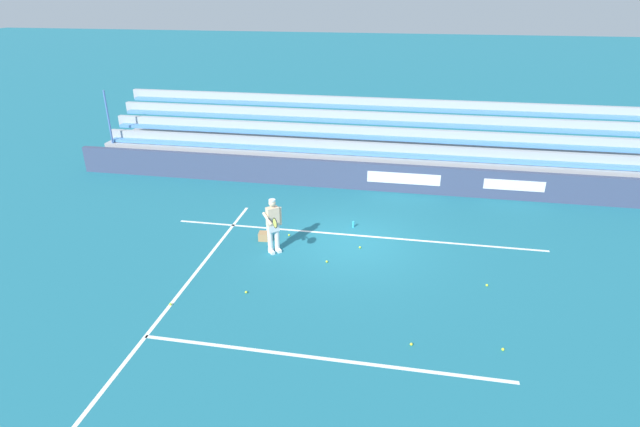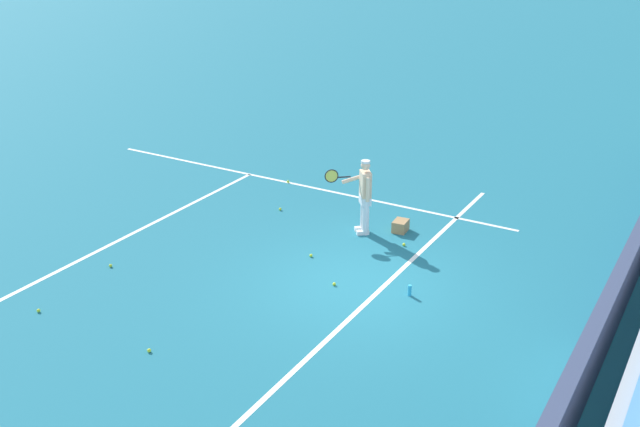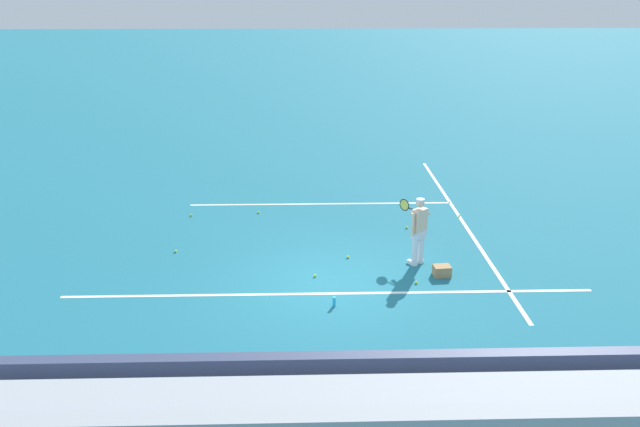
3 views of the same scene
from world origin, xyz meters
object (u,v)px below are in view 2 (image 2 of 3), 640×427
(water_bottle, at_px, (410,290))
(tennis_ball_far_right, at_px, (280,209))
(tennis_player, at_px, (364,196))
(tennis_ball_on_baseline, at_px, (39,311))
(tennis_ball_stray_back, at_px, (288,182))
(tennis_ball_far_left, at_px, (149,350))
(ball_box_cardboard, at_px, (400,226))
(tennis_ball_toward_net, at_px, (334,284))
(tennis_ball_midcourt, at_px, (404,244))
(tennis_ball_by_box, at_px, (311,255))
(tennis_ball_near_player, at_px, (111,266))

(water_bottle, bearing_deg, tennis_ball_far_right, 62.72)
(tennis_player, height_order, water_bottle, tennis_player)
(tennis_ball_on_baseline, height_order, water_bottle, water_bottle)
(tennis_ball_on_baseline, xyz_separation_m, tennis_ball_stray_back, (8.02, -0.28, 0.00))
(tennis_ball_far_right, relative_size, tennis_ball_far_left, 1.00)
(tennis_player, bearing_deg, ball_box_cardboard, -55.55)
(tennis_ball_toward_net, bearing_deg, tennis_ball_far_left, 157.11)
(tennis_ball_midcourt, xyz_separation_m, tennis_ball_toward_net, (-2.35, 0.42, 0.00))
(tennis_ball_toward_net, distance_m, water_bottle, 1.49)
(tennis_ball_stray_back, height_order, water_bottle, water_bottle)
(tennis_ball_by_box, bearing_deg, tennis_player, -12.22)
(tennis_player, relative_size, tennis_ball_toward_net, 25.98)
(tennis_ball_on_baseline, bearing_deg, tennis_ball_stray_back, -1.99)
(tennis_ball_far_left, bearing_deg, tennis_ball_on_baseline, 90.79)
(tennis_player, bearing_deg, tennis_ball_stray_back, 60.09)
(tennis_ball_midcourt, distance_m, tennis_ball_on_baseline, 7.54)
(tennis_ball_stray_back, height_order, tennis_ball_by_box, same)
(tennis_ball_toward_net, bearing_deg, water_bottle, -75.04)
(tennis_ball_on_baseline, bearing_deg, tennis_ball_by_box, -34.76)
(tennis_ball_midcourt, distance_m, tennis_ball_stray_back, 4.76)
(tennis_player, distance_m, tennis_ball_by_box, 1.93)
(tennis_ball_on_baseline, bearing_deg, tennis_ball_far_left, -89.21)
(tennis_player, distance_m, tennis_ball_far_right, 2.49)
(tennis_player, xyz_separation_m, tennis_ball_on_baseline, (-6.18, 3.48, -0.86))
(tennis_player, height_order, tennis_ball_near_player, tennis_player)
(tennis_ball_far_right, relative_size, tennis_ball_near_player, 1.00)
(tennis_ball_toward_net, relative_size, water_bottle, 0.30)
(tennis_ball_midcourt, relative_size, tennis_ball_on_baseline, 1.00)
(tennis_ball_by_box, bearing_deg, tennis_ball_on_baseline, 145.24)
(tennis_ball_far_right, height_order, tennis_ball_stray_back, same)
(tennis_ball_far_right, xyz_separation_m, tennis_ball_toward_net, (-2.68, -3.01, 0.00))
(tennis_ball_near_player, relative_size, tennis_ball_by_box, 1.00)
(tennis_player, height_order, tennis_ball_by_box, tennis_player)
(tennis_player, xyz_separation_m, tennis_ball_far_left, (-6.14, 0.83, -0.86))
(tennis_ball_far_left, bearing_deg, tennis_ball_by_box, -6.02)
(tennis_ball_on_baseline, distance_m, tennis_ball_toward_net, 5.53)
(ball_box_cardboard, xyz_separation_m, tennis_ball_toward_net, (-3.03, 0.02, -0.10))
(ball_box_cardboard, distance_m, tennis_ball_midcourt, 0.79)
(tennis_player, distance_m, tennis_ball_near_player, 5.63)
(tennis_player, xyz_separation_m, ball_box_cardboard, (0.48, -0.70, -0.76))
(tennis_player, relative_size, water_bottle, 7.80)
(tennis_ball_on_baseline, distance_m, tennis_ball_far_left, 2.65)
(tennis_ball_near_player, xyz_separation_m, tennis_ball_midcourt, (3.98, -4.78, 0.00))
(tennis_ball_midcourt, relative_size, tennis_ball_toward_net, 1.00)
(tennis_ball_near_player, distance_m, tennis_ball_stray_back, 6.04)
(tennis_player, bearing_deg, tennis_ball_by_box, 167.78)
(tennis_ball_far_left, bearing_deg, tennis_ball_far_right, 13.41)
(tennis_ball_far_right, distance_m, tennis_ball_midcourt, 3.45)
(ball_box_cardboard, bearing_deg, tennis_ball_by_box, 153.75)
(ball_box_cardboard, relative_size, tennis_ball_near_player, 6.06)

